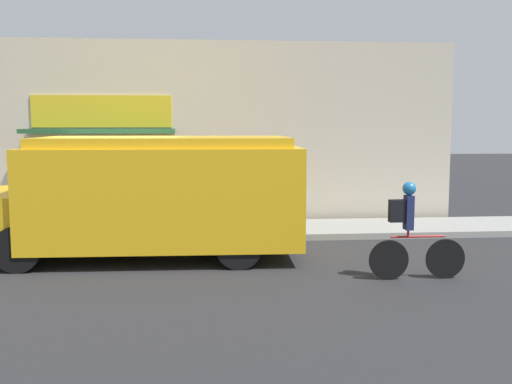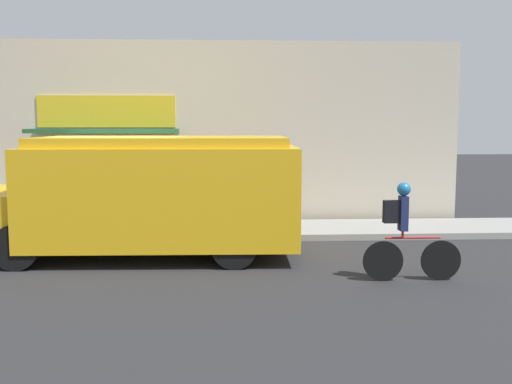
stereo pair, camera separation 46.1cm
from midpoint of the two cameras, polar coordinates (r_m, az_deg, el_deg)
ground_plane at (r=13.01m, az=-13.89°, el=-4.85°), size 70.00×70.00×0.00m
sidewalk at (r=13.99m, az=-13.27°, el=-3.74°), size 28.00×2.05×0.14m
storefront at (r=15.07m, az=-12.87°, el=5.45°), size 16.23×1.10×4.54m
school_bus at (r=11.46m, az=-11.21°, el=-0.24°), size 6.16×2.93×2.28m
cyclist at (r=9.96m, az=13.26°, el=-3.69°), size 1.60×0.22×1.60m
trash_bin at (r=13.87m, az=-14.19°, el=-1.58°), size 0.46×0.46×0.95m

